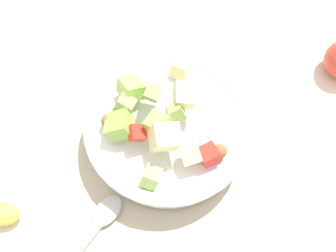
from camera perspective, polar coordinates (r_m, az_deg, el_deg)
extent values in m
plane|color=silver|center=(0.72, -1.16, -2.17)|extent=(2.40, 2.40, 0.00)
cube|color=#BCB299|center=(0.72, -1.16, -2.09)|extent=(0.52, 0.33, 0.01)
cylinder|color=white|center=(0.69, 0.00, -0.56)|extent=(0.25, 0.25, 0.06)
torus|color=white|center=(0.67, 0.00, 0.39)|extent=(0.27, 0.27, 0.02)
sphere|color=brown|center=(0.64, 7.00, -3.36)|extent=(0.03, 0.03, 0.03)
cube|color=red|center=(0.63, -4.17, -0.93)|extent=(0.03, 0.03, 0.03)
cube|color=#93C160|center=(0.64, -2.12, 4.52)|extent=(0.04, 0.03, 0.04)
cube|color=#93C160|center=(0.65, -5.94, 2.56)|extent=(0.04, 0.04, 0.05)
cube|color=#8CB74C|center=(0.64, -6.55, 0.12)|extent=(0.05, 0.05, 0.05)
cube|color=red|center=(0.63, 5.54, -3.82)|extent=(0.04, 0.04, 0.03)
cube|color=beige|center=(0.61, -0.44, -1.52)|extent=(0.05, 0.06, 0.05)
cube|color=#9EC656|center=(0.62, -1.18, 0.35)|extent=(0.04, 0.04, 0.03)
cube|color=#9EC656|center=(0.66, -4.92, 5.02)|extent=(0.06, 0.05, 0.05)
cube|color=beige|center=(0.64, 2.21, 4.15)|extent=(0.04, 0.04, 0.04)
cube|color=beige|center=(0.70, 1.70, 7.70)|extent=(0.04, 0.04, 0.03)
cube|color=#E5D684|center=(0.62, 3.04, -4.03)|extent=(0.04, 0.04, 0.03)
sphere|color=brown|center=(0.65, -8.03, 0.68)|extent=(0.03, 0.04, 0.03)
cube|color=#A3CC6B|center=(0.62, -2.35, -6.99)|extent=(0.04, 0.03, 0.04)
cube|color=#93C160|center=(0.63, 1.21, 1.87)|extent=(0.03, 0.03, 0.04)
ellipsoid|color=#B7B7BC|center=(0.68, -8.19, -11.23)|extent=(0.07, 0.06, 0.01)
ellipsoid|color=yellow|center=(0.72, -21.40, -10.95)|extent=(0.04, 0.06, 0.04)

